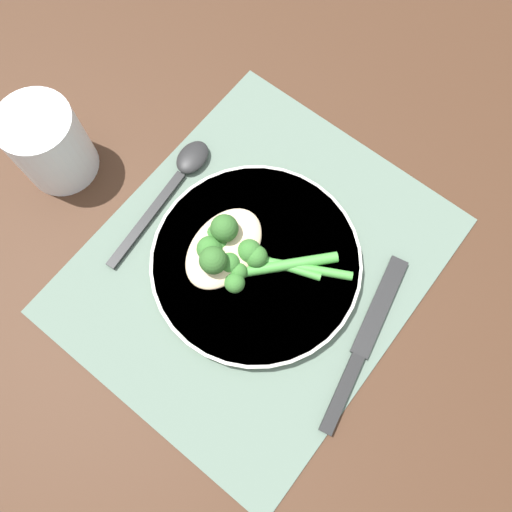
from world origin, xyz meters
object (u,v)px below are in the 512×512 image
knife (363,344)px  broccoli_stalk_rear (250,269)px  plate (256,262)px  broccoli_stalk_right (266,256)px  broccoli_stalk_left (223,247)px  spoon (181,173)px  chicken_fillet (224,248)px  water_glass (49,144)px

knife → broccoli_stalk_rear: bearing=174.2°
plate → broccoli_stalk_rear: size_ratio=2.17×
broccoli_stalk_right → knife: 0.14m
broccoli_stalk_left → spoon: (-0.05, -0.11, -0.02)m
broccoli_stalk_rear → chicken_fillet: bearing=41.1°
chicken_fillet → broccoli_stalk_rear: size_ratio=0.99×
broccoli_stalk_right → water_glass: water_glass is taller
chicken_fillet → broccoli_stalk_right: broccoli_stalk_right is taller
broccoli_stalk_left → spoon: size_ratio=0.70×
spoon → water_glass: water_glass is taller
broccoli_stalk_left → knife: size_ratio=0.64×
knife → spoon: 0.29m
broccoli_stalk_rear → knife: bearing=-131.9°
broccoli_stalk_left → broccoli_stalk_right: size_ratio=1.10×
plate → chicken_fillet: chicken_fillet is taller
knife → spoon: bearing=162.0°
chicken_fillet → knife: bearing=94.2°
knife → plate: bearing=168.6°
water_glass → chicken_fillet: bearing=97.7°
chicken_fillet → broccoli_stalk_left: (0.00, -0.00, 0.00)m
broccoli_stalk_rear → broccoli_stalk_right: 0.02m
plate → water_glass: water_glass is taller
chicken_fillet → broccoli_stalk_right: 0.05m
plate → spoon: 0.15m
spoon → broccoli_stalk_left: bearing=-29.5°
knife → spoon: size_ratio=1.10×
water_glass → plate: bearing=99.5°
broccoli_stalk_rear → broccoli_stalk_right: size_ratio=0.91×
broccoli_stalk_rear → broccoli_stalk_right: bearing=-58.7°
chicken_fillet → spoon: bearing=-113.7°
broccoli_stalk_rear → knife: size_ratio=0.53×
broccoli_stalk_rear → broccoli_stalk_left: bearing=41.8°
broccoli_stalk_left → knife: broccoli_stalk_left is taller
broccoli_stalk_rear → water_glass: bearing=48.9°
broccoli_stalk_rear → spoon: broccoli_stalk_rear is taller
plate → water_glass: 0.27m
broccoli_stalk_right → spoon: broccoli_stalk_right is taller
knife → broccoli_stalk_right: bearing=165.6°
broccoli_stalk_right → knife: bearing=-121.1°
broccoli_stalk_rear → knife: broccoli_stalk_rear is taller
chicken_fillet → knife: (-0.01, 0.18, -0.02)m
chicken_fillet → broccoli_stalk_right: (-0.02, 0.04, 0.00)m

